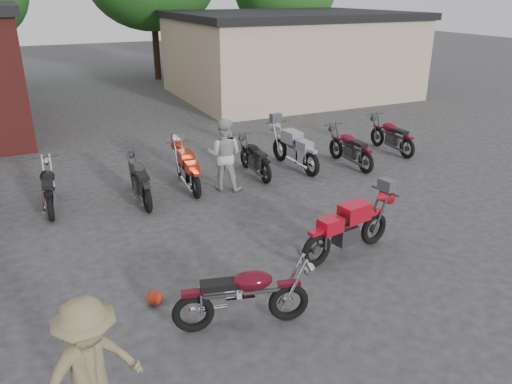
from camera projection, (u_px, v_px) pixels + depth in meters
name	position (u px, v px, depth m)	size (l,w,h in m)	color
ground	(271.00, 296.00, 8.19)	(90.00, 90.00, 0.00)	#2F2F31
stucco_building	(288.00, 57.00, 23.47)	(10.00, 8.00, 3.50)	tan
tree_3	(284.00, 6.00, 29.96)	(6.08, 6.08, 7.60)	#144C17
vintage_motorcycle	(244.00, 292.00, 7.26)	(1.97, 0.65, 1.14)	#4D0915
sportbike	(349.00, 225.00, 9.27)	(2.07, 0.68, 1.20)	#B70F1E
helmet	(155.00, 298.00, 7.93)	(0.26, 0.26, 0.24)	#AE2512
person_light	(224.00, 155.00, 12.26)	(0.88, 0.68, 1.81)	#B4B4B0
person_tan	(91.00, 373.00, 5.27)	(1.16, 0.67, 1.80)	olive
row_bike_2	(49.00, 186.00, 11.28)	(1.92, 0.63, 1.11)	black
row_bike_3	(140.00, 178.00, 11.70)	(1.97, 0.65, 1.15)	#262729
row_bike_4	(187.00, 167.00, 12.45)	(1.92, 0.63, 1.12)	#A2260D
row_bike_5	(255.00, 156.00, 13.37)	(1.84, 0.61, 1.07)	black
row_bike_6	(294.00, 146.00, 13.88)	(2.15, 0.71, 1.25)	#979CA4
row_bike_7	(350.00, 146.00, 14.10)	(1.95, 0.65, 1.13)	#590B21
row_bike_8	(392.00, 134.00, 15.31)	(1.95, 0.64, 1.13)	#5A0B1A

